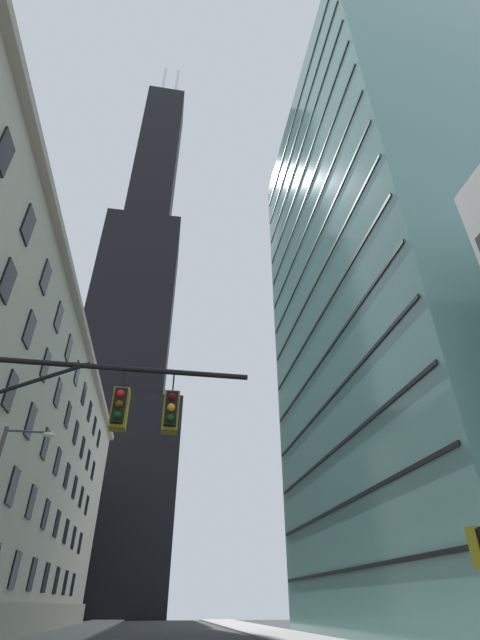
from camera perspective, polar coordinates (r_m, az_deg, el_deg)
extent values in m
cube|color=#B2A893|center=(43.97, -19.85, -0.03)|extent=(0.70, 70.53, 0.60)
cube|color=#B2A893|center=(37.78, -27.78, -31.37)|extent=(0.50, 70.53, 2.20)
cube|color=black|center=(36.62, -27.18, -26.86)|extent=(0.14, 1.40, 2.20)
cube|color=black|center=(41.47, -25.37, -27.64)|extent=(0.14, 1.40, 2.20)
cube|color=black|center=(46.35, -23.92, -28.24)|extent=(0.14, 1.40, 2.20)
cube|color=black|center=(51.25, -22.73, -28.72)|extent=(0.14, 1.40, 2.20)
cube|color=black|center=(56.17, -21.75, -29.10)|extent=(0.14, 1.40, 2.20)
cube|color=black|center=(61.11, -20.91, -29.42)|extent=(0.14, 1.40, 2.20)
cube|color=black|center=(32.35, -27.40, -18.62)|extent=(0.14, 1.40, 2.20)
cube|color=black|center=(37.09, -25.46, -20.56)|extent=(0.14, 1.40, 2.20)
cube|color=black|center=(41.88, -23.92, -22.04)|extent=(0.14, 1.40, 2.20)
cube|color=black|center=(46.72, -22.68, -23.21)|extent=(0.14, 1.40, 2.20)
cube|color=black|center=(51.59, -21.65, -24.15)|extent=(0.14, 1.40, 2.20)
cube|color=black|center=(56.48, -20.80, -24.92)|extent=(0.14, 1.40, 2.20)
cube|color=black|center=(61.39, -20.07, -25.57)|extent=(0.14, 1.40, 2.20)
cube|color=black|center=(28.95, -27.65, -8.18)|extent=(0.14, 1.40, 2.20)
cube|color=black|center=(33.42, -25.55, -11.76)|extent=(0.14, 1.40, 2.20)
cube|color=black|center=(38.02, -23.92, -14.48)|extent=(0.14, 1.40, 2.20)
cube|color=black|center=(42.71, -22.62, -16.60)|extent=(0.14, 1.40, 2.20)
cube|color=black|center=(47.46, -21.55, -18.29)|extent=(0.14, 1.40, 2.20)
cube|color=black|center=(52.26, -20.67, -19.67)|extent=(0.14, 1.40, 2.20)
cube|color=black|center=(57.10, -19.92, -20.81)|extent=(0.14, 1.40, 2.20)
cube|color=black|center=(61.96, -19.28, -21.77)|extent=(0.14, 1.40, 2.20)
cube|color=black|center=(26.73, -27.93, 4.49)|extent=(0.14, 1.40, 2.20)
cube|color=black|center=(30.71, -25.66, -1.12)|extent=(0.14, 1.40, 2.20)
cube|color=black|center=(34.95, -23.92, -5.41)|extent=(0.14, 1.40, 2.20)
cube|color=black|center=(39.37, -22.55, -8.75)|extent=(0.14, 1.40, 2.20)
cube|color=black|center=(43.92, -21.44, -11.40)|extent=(0.14, 1.40, 2.20)
cube|color=black|center=(48.56, -20.53, -13.55)|extent=(0.14, 1.40, 2.20)
cube|color=black|center=(53.26, -19.77, -15.32)|extent=(0.14, 1.40, 2.20)
cube|color=black|center=(58.01, -19.11, -16.80)|extent=(0.14, 1.40, 2.20)
cube|color=black|center=(62.80, -18.56, -18.05)|extent=(0.14, 1.40, 2.20)
cube|color=black|center=(26.00, -28.26, 18.63)|extent=(0.14, 1.40, 2.20)
cube|color=black|center=(29.24, -25.78, 11.07)|extent=(0.14, 1.40, 2.20)
cube|color=black|center=(32.92, -23.92, 5.09)|extent=(0.14, 1.40, 2.20)
cube|color=black|center=(36.91, -22.48, 0.35)|extent=(0.14, 1.40, 2.20)
cube|color=black|center=(41.12, -21.32, -3.44)|extent=(0.14, 1.40, 2.20)
cube|color=black|center=(45.49, -20.38, -6.52)|extent=(0.14, 1.40, 2.20)
cube|color=black|center=(49.98, -19.60, -9.04)|extent=(0.14, 1.40, 2.20)
cube|color=black|center=(54.56, -18.94, -11.15)|extent=(0.14, 1.40, 2.20)
cube|color=black|center=(59.21, -18.37, -12.93)|extent=(0.14, 1.40, 2.20)
cube|color=black|center=(63.91, -17.88, -14.44)|extent=(0.14, 1.40, 2.20)
cube|color=black|center=(103.52, -17.42, -22.01)|extent=(29.35, 29.35, 39.00)
cube|color=black|center=(121.18, -13.72, 0.61)|extent=(20.55, 20.55, 56.73)
cube|color=black|center=(164.62, -10.67, 19.43)|extent=(13.21, 13.21, 70.91)
cylinder|color=silver|center=(204.94, -9.96, 27.77)|extent=(1.20, 1.20, 25.78)
cylinder|color=silver|center=(204.62, -8.29, 27.67)|extent=(1.20, 1.20, 25.78)
cube|color=slate|center=(47.99, 19.55, 4.82)|extent=(17.84, 31.43, 59.96)
cube|color=black|center=(34.89, 13.58, -29.03)|extent=(0.12, 30.43, 0.24)
cube|color=black|center=(35.35, 12.68, -22.59)|extent=(0.12, 30.43, 0.24)
cube|color=black|center=(36.24, 11.89, -16.39)|extent=(0.12, 30.43, 0.24)
cube|color=black|center=(37.55, 11.19, -10.56)|extent=(0.12, 30.43, 0.24)
cube|color=black|center=(39.21, 10.57, -5.16)|extent=(0.12, 30.43, 0.24)
cube|color=black|center=(41.20, 10.01, -0.25)|extent=(0.12, 30.43, 0.24)
cube|color=black|center=(43.47, 9.51, 4.19)|extent=(0.12, 30.43, 0.24)
cube|color=black|center=(45.98, 9.06, 8.16)|extent=(0.12, 30.43, 0.24)
cube|color=black|center=(48.68, 8.64, 11.70)|extent=(0.12, 30.43, 0.24)
cube|color=black|center=(51.56, 8.27, 14.87)|extent=(0.12, 30.43, 0.24)
cube|color=black|center=(54.57, 7.92, 17.68)|extent=(0.12, 30.43, 0.24)
cube|color=black|center=(57.71, 7.60, 20.20)|extent=(0.12, 30.43, 0.24)
cube|color=black|center=(60.95, 7.31, 22.46)|extent=(0.12, 30.43, 0.24)
cube|color=black|center=(64.27, 7.04, 24.48)|extent=(0.12, 30.43, 0.24)
cylinder|color=black|center=(11.95, -15.75, -6.02)|extent=(6.94, 0.14, 0.14)
cylinder|color=black|center=(12.15, -25.99, -7.43)|extent=(2.85, 0.10, 1.45)
cylinder|color=black|center=(11.80, -14.85, -7.43)|extent=(0.04, 0.04, 0.60)
cube|color=black|center=(11.51, -15.38, -10.79)|extent=(0.30, 0.30, 0.90)
cube|color=olive|center=(11.67, -15.33, -11.10)|extent=(0.40, 0.40, 1.04)
sphere|color=red|center=(11.47, -15.23, -9.20)|extent=(0.20, 0.20, 0.20)
sphere|color=#4B3A08|center=(11.36, -15.43, -10.49)|extent=(0.20, 0.20, 0.20)
sphere|color=#083D10|center=(11.26, -15.64, -11.80)|extent=(0.20, 0.20, 0.20)
cylinder|color=black|center=(11.73, -8.63, -8.03)|extent=(0.04, 0.04, 0.60)
cube|color=black|center=(11.44, -8.95, -11.44)|extent=(0.30, 0.30, 0.90)
cube|color=olive|center=(11.60, -8.97, -11.74)|extent=(0.40, 0.40, 1.04)
sphere|color=#450808|center=(11.39, -8.80, -9.84)|extent=(0.20, 0.20, 0.20)
sphere|color=yellow|center=(11.29, -8.92, -11.14)|extent=(0.20, 0.20, 0.20)
sphere|color=#083D10|center=(11.19, -9.04, -12.47)|extent=(0.20, 0.20, 0.20)
cube|color=olive|center=(15.01, 28.70, -24.51)|extent=(0.40, 0.40, 1.04)
cylinder|color=#47474C|center=(22.43, -25.84, -12.89)|extent=(1.84, 0.10, 0.10)
ellipsoid|color=#EFE5C6|center=(22.17, -23.58, -13.49)|extent=(0.56, 0.32, 0.24)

